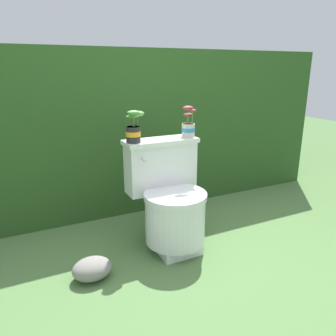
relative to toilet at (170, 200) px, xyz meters
The scene contains 6 objects.
ground_plane 0.35m from the toilet, 90.99° to the right, with size 12.00×12.00×0.00m, color #4C703D.
hedge_backdrop 1.00m from the toilet, 90.10° to the left, with size 3.77×0.66×1.35m.
toilet is the anchor object (origin of this frame).
potted_plant_left 0.55m from the toilet, 146.97° to the left, with size 0.13×0.10×0.21m.
potted_plant_midleft 0.54m from the toilet, 32.41° to the left, with size 0.10×0.10×0.22m.
garden_stone 0.67m from the toilet, 165.21° to the right, with size 0.23×0.19×0.13m.
Camera 1 is at (-0.92, -1.77, 1.20)m, focal length 35.00 mm.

